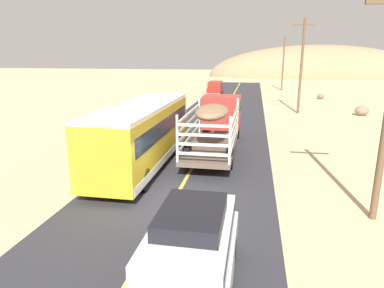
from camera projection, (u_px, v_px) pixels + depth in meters
The scene contains 12 objects.
ground_plane at pixel (173, 202), 13.34m from camera, with size 240.00×240.00×0.00m, color #CCB284.
road_surface at pixel (173, 202), 13.34m from camera, with size 8.00×120.00×0.02m, color #2D2D33.
road_centre_line at pixel (173, 202), 13.34m from camera, with size 0.16×117.60×0.00m, color #D8CC4C.
suv_near at pixel (192, 253), 7.89m from camera, with size 1.90×4.62×2.29m.
livestock_truck at pixel (218, 118), 21.25m from camera, with size 2.53×9.70×3.02m.
bus at pixel (143, 133), 17.27m from camera, with size 2.54×10.00×3.21m.
car_far at pixel (215, 88), 48.16m from camera, with size 1.90×4.62×1.93m.
power_pole_mid at pixel (302, 64), 32.39m from camera, with size 2.20×0.24×8.95m.
power_pole_far at pixel (283, 62), 54.02m from camera, with size 2.20×0.24×8.46m.
boulder_near_shoulder at pixel (362, 111), 32.20m from camera, with size 1.26×1.16×0.93m, color #84705B.
boulder_mid_field at pixel (321, 96), 44.32m from camera, with size 0.91×0.76×0.72m, color #756656.
distant_hill at pixel (316, 78), 85.66m from camera, with size 54.33×19.08×15.99m, color #997C5A.
Camera 1 is at (2.95, -11.98, 5.63)m, focal length 31.73 mm.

